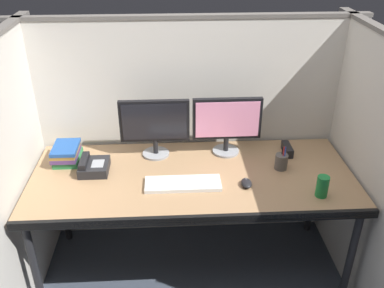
% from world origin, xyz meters
% --- Properties ---
extents(cubicle_partition_rear, '(2.21, 0.06, 1.57)m').
position_xyz_m(cubicle_partition_rear, '(0.00, 0.74, 0.79)').
color(cubicle_partition_rear, beige).
rests_on(cubicle_partition_rear, ground).
extents(cubicle_partition_left, '(0.06, 1.41, 1.57)m').
position_xyz_m(cubicle_partition_left, '(-0.99, 0.20, 0.79)').
color(cubicle_partition_left, beige).
rests_on(cubicle_partition_left, ground).
extents(cubicle_partition_right, '(0.06, 1.41, 1.57)m').
position_xyz_m(cubicle_partition_right, '(0.99, 0.20, 0.79)').
color(cubicle_partition_right, beige).
rests_on(cubicle_partition_right, ground).
extents(desk, '(1.90, 0.80, 0.74)m').
position_xyz_m(desk, '(0.00, 0.29, 0.69)').
color(desk, '#997551').
rests_on(desk, ground).
extents(monitor_left, '(0.43, 0.17, 0.37)m').
position_xyz_m(monitor_left, '(-0.22, 0.55, 0.96)').
color(monitor_left, gray).
rests_on(monitor_left, desk).
extents(monitor_right, '(0.43, 0.17, 0.37)m').
position_xyz_m(monitor_right, '(0.23, 0.56, 0.96)').
color(monitor_right, gray).
rests_on(monitor_right, desk).
extents(keyboard_main, '(0.43, 0.15, 0.02)m').
position_xyz_m(keyboard_main, '(-0.06, 0.19, 0.75)').
color(keyboard_main, silver).
rests_on(keyboard_main, desk).
extents(computer_mouse, '(0.06, 0.10, 0.04)m').
position_xyz_m(computer_mouse, '(0.30, 0.17, 0.76)').
color(computer_mouse, black).
rests_on(computer_mouse, desk).
extents(soda_can, '(0.07, 0.07, 0.12)m').
position_xyz_m(soda_can, '(0.69, 0.05, 0.80)').
color(soda_can, '#197233').
rests_on(soda_can, desk).
extents(pen_cup, '(0.08, 0.08, 0.16)m').
position_xyz_m(pen_cup, '(0.54, 0.34, 0.79)').
color(pen_cup, '#4C4742').
rests_on(pen_cup, desk).
extents(desk_phone, '(0.17, 0.19, 0.09)m').
position_xyz_m(desk_phone, '(-0.59, 0.37, 0.77)').
color(desk_phone, black).
rests_on(desk_phone, desk).
extents(red_stapler, '(0.04, 0.15, 0.06)m').
position_xyz_m(red_stapler, '(0.62, 0.52, 0.77)').
color(red_stapler, black).
rests_on(red_stapler, desk).
extents(book_stack, '(0.16, 0.22, 0.11)m').
position_xyz_m(book_stack, '(-0.77, 0.50, 0.80)').
color(book_stack, '#26723F').
rests_on(book_stack, desk).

